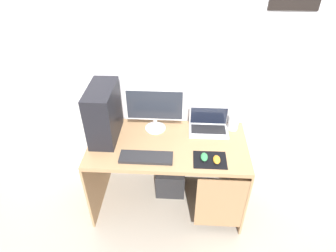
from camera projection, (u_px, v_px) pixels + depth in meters
ground_plane at (168, 201)px, 2.88m from camera, size 8.00×8.00×0.00m
wall_back at (171, 63)px, 2.41m from camera, size 4.00×0.05×2.60m
desk at (170, 158)px, 2.52m from camera, size 1.33×0.67×0.75m
pc_tower at (104, 113)px, 2.38m from camera, size 0.21×0.43×0.47m
monitor at (155, 108)px, 2.46m from camera, size 0.50×0.18×0.41m
laptop at (209, 126)px, 2.56m from camera, size 0.34×0.21×0.21m
speaker at (233, 122)px, 2.56m from camera, size 0.10×0.10×0.15m
keyboard at (146, 157)px, 2.27m from camera, size 0.42×0.14×0.02m
mousepad at (210, 160)px, 2.27m from camera, size 0.26×0.20×0.00m
mouse_left at (204, 157)px, 2.26m from camera, size 0.06×0.10×0.03m
mouse_right at (217, 160)px, 2.24m from camera, size 0.06×0.10×0.03m
subwoofer at (171, 179)px, 2.93m from camera, size 0.28×0.28×0.28m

